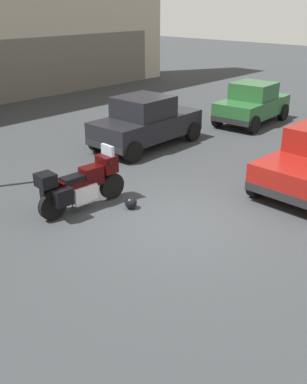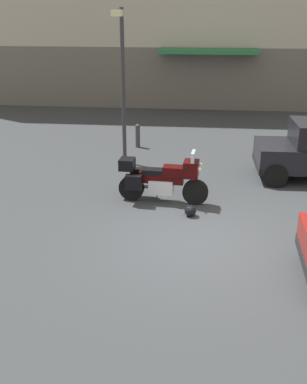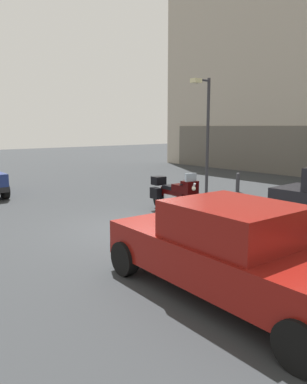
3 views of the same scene
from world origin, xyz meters
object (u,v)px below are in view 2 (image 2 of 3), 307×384
object	(u,v)px
helmet	(190,211)
bollard_curbside	(138,135)
motorcycle	(161,179)
streetlamp_curbside	(122,72)

from	to	relation	value
helmet	bollard_curbside	xyz separation A→B (m)	(-2.01, 5.61, 0.30)
helmet	motorcycle	bearing A→B (deg)	133.37
streetlamp_curbside	helmet	bearing A→B (deg)	-59.46
streetlamp_curbside	bollard_curbside	distance (m)	3.04
motorcycle	bollard_curbside	bearing A→B (deg)	108.79
streetlamp_curbside	bollard_curbside	bearing A→B (deg)	84.87
helmet	bollard_curbside	bearing A→B (deg)	109.72
bollard_curbside	helmet	bearing A→B (deg)	-70.28
helmet	streetlamp_curbside	distance (m)	5.05
motorcycle	bollard_curbside	xyz separation A→B (m)	(-1.25, 4.80, -0.18)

